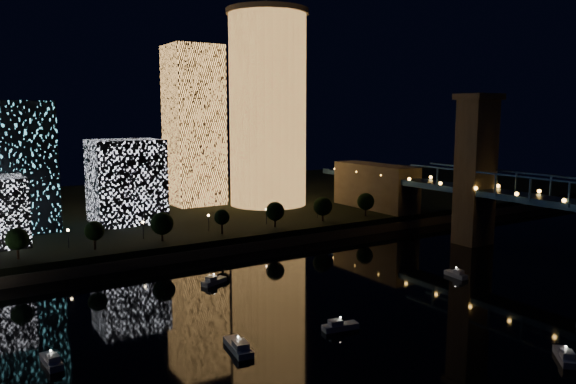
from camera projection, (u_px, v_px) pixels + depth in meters
The scene contains 9 objects.
ground at pixel (455, 331), 113.65m from camera, with size 520.00×520.00×0.00m, color black.
far_bank at pixel (172, 207), 247.50m from camera, with size 420.00×160.00×5.00m, color black.
seawall at pixel (258, 244), 182.22m from camera, with size 420.00×6.00×3.00m, color #6B5E4C.
tower_cylindrical at pixel (268, 109), 234.53m from camera, with size 34.00×34.00×80.72m.
tower_rectangular at pixel (194, 126), 237.69m from camera, with size 20.94×20.94×66.63m, color #F0A14C.
midrise_blocks at pixel (20, 181), 183.14m from camera, with size 101.53×45.93×42.62m.
motorboats at pixel (394, 331), 111.17m from camera, with size 136.19×90.64×2.78m.
esplanade_trees at pixel (175, 222), 172.43m from camera, with size 166.09×6.98×8.99m.
street_lamps at pixel (143, 226), 173.34m from camera, with size 132.70×0.70×5.65m.
Camera 1 is at (-86.42, -73.98, 43.79)m, focal length 35.00 mm.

